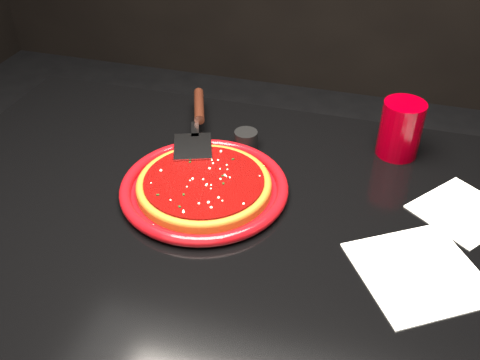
# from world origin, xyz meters

# --- Properties ---
(table) EXTENTS (1.20, 0.80, 0.75)m
(table) POSITION_xyz_m (0.00, 0.00, 0.38)
(table) COLOR black
(table) RESTS_ON floor
(plate) EXTENTS (0.40, 0.40, 0.02)m
(plate) POSITION_xyz_m (-0.05, 0.05, 0.76)
(plate) COLOR maroon
(plate) RESTS_ON table
(pizza_crust) EXTENTS (0.32, 0.32, 0.01)m
(pizza_crust) POSITION_xyz_m (-0.05, 0.05, 0.77)
(pizza_crust) COLOR brown
(pizza_crust) RESTS_ON plate
(pizza_crust_rim) EXTENTS (0.32, 0.32, 0.02)m
(pizza_crust_rim) POSITION_xyz_m (-0.05, 0.05, 0.77)
(pizza_crust_rim) COLOR brown
(pizza_crust_rim) RESTS_ON plate
(pizza_sauce) EXTENTS (0.28, 0.28, 0.01)m
(pizza_sauce) POSITION_xyz_m (-0.05, 0.05, 0.78)
(pizza_sauce) COLOR #6E0504
(pizza_sauce) RESTS_ON plate
(parmesan_dusting) EXTENTS (0.21, 0.21, 0.01)m
(parmesan_dusting) POSITION_xyz_m (-0.05, 0.05, 0.78)
(parmesan_dusting) COLOR #FBF4C6
(parmesan_dusting) RESTS_ON plate
(basil_flecks) EXTENTS (0.20, 0.20, 0.00)m
(basil_flecks) POSITION_xyz_m (-0.05, 0.05, 0.78)
(basil_flecks) COLOR black
(basil_flecks) RESTS_ON plate
(pizza_server) EXTENTS (0.19, 0.33, 0.02)m
(pizza_server) POSITION_xyz_m (-0.13, 0.22, 0.79)
(pizza_server) COLOR silver
(pizza_server) RESTS_ON plate
(cup) EXTENTS (0.08, 0.08, 0.12)m
(cup) POSITION_xyz_m (0.28, 0.28, 0.81)
(cup) COLOR #8A000C
(cup) RESTS_ON table
(napkin_a) EXTENTS (0.25, 0.25, 0.00)m
(napkin_a) POSITION_xyz_m (0.33, -0.05, 0.75)
(napkin_a) COLOR white
(napkin_a) RESTS_ON table
(napkin_b) EXTENTS (0.20, 0.20, 0.00)m
(napkin_b) POSITION_xyz_m (0.41, 0.12, 0.75)
(napkin_b) COLOR white
(napkin_b) RESTS_ON table
(ramekin) EXTENTS (0.06, 0.06, 0.04)m
(ramekin) POSITION_xyz_m (-0.02, 0.22, 0.77)
(ramekin) COLOR black
(ramekin) RESTS_ON table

